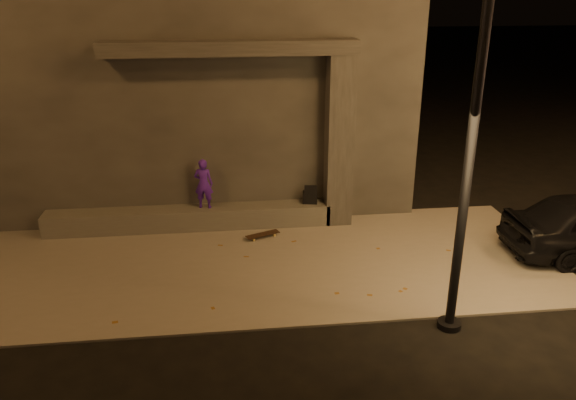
{
  "coord_description": "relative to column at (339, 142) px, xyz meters",
  "views": [
    {
      "loc": [
        -0.69,
        -7.44,
        4.96
      ],
      "look_at": [
        0.42,
        2.0,
        1.26
      ],
      "focal_mm": 35.0,
      "sensor_mm": 36.0,
      "label": 1
    }
  ],
  "objects": [
    {
      "name": "street_lamp_0",
      "position": [
        0.93,
        -4.18,
        2.45
      ],
      "size": [
        0.36,
        0.36,
        7.59
      ],
      "color": "black",
      "rests_on": "ground"
    },
    {
      "name": "ground",
      "position": [
        -1.7,
        -3.75,
        -1.84
      ],
      "size": [
        120.0,
        120.0,
        0.0
      ],
      "primitive_type": "plane",
      "color": "black",
      "rests_on": "ground"
    },
    {
      "name": "backpack",
      "position": [
        -0.6,
        -0.0,
        -1.2
      ],
      "size": [
        0.34,
        0.25,
        0.43
      ],
      "rotation": [
        0.0,
        0.0,
        -0.17
      ],
      "color": "black",
      "rests_on": "ledge"
    },
    {
      "name": "ledge",
      "position": [
        -3.2,
        0.0,
        -1.58
      ],
      "size": [
        6.0,
        0.55,
        0.45
      ],
      "primitive_type": "cube",
      "color": "#55534D",
      "rests_on": "sidewalk"
    },
    {
      "name": "canopy",
      "position": [
        -2.2,
        0.05,
        1.94
      ],
      "size": [
        5.0,
        0.7,
        0.28
      ],
      "primitive_type": "cube",
      "color": "#343230",
      "rests_on": "column"
    },
    {
      "name": "column",
      "position": [
        0.0,
        0.0,
        0.0
      ],
      "size": [
        0.55,
        0.55,
        3.6
      ],
      "primitive_type": "cube",
      "color": "#343230",
      "rests_on": "sidewalk"
    },
    {
      "name": "skateboarder",
      "position": [
        -2.86,
        0.0,
        -0.81
      ],
      "size": [
        0.43,
        0.32,
        1.07
      ],
      "primitive_type": "imported",
      "rotation": [
        0.0,
        0.0,
        2.96
      ],
      "color": "#491AAA",
      "rests_on": "ledge"
    },
    {
      "name": "skateboard",
      "position": [
        -1.68,
        -0.69,
        -1.74
      ],
      "size": [
        0.73,
        0.45,
        0.08
      ],
      "rotation": [
        0.0,
        0.0,
        0.4
      ],
      "color": "black",
      "rests_on": "sidewalk"
    },
    {
      "name": "sidewalk",
      "position": [
        -1.7,
        -1.75,
        -1.82
      ],
      "size": [
        11.0,
        4.4,
        0.04
      ],
      "primitive_type": "cube",
      "color": "slate",
      "rests_on": "ground"
    },
    {
      "name": "building",
      "position": [
        -2.7,
        2.74,
        0.77
      ],
      "size": [
        9.0,
        5.1,
        5.22
      ],
      "color": "#343230",
      "rests_on": "ground"
    }
  ]
}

